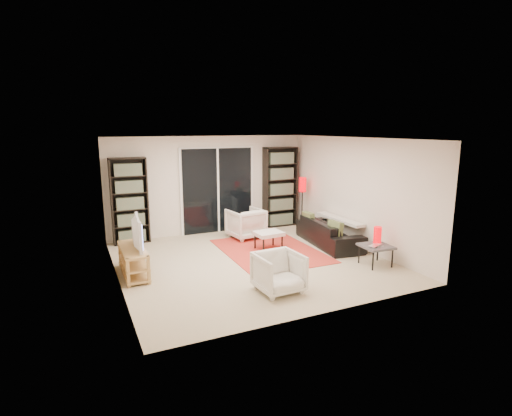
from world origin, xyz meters
The scene contains 20 objects.
floor centered at (0.00, 0.00, 0.00)m, with size 5.00×5.00×0.00m, color beige.
wall_back centered at (0.00, 2.50, 1.20)m, with size 5.00×0.02×2.40m, color silver.
wall_front centered at (0.00, -2.50, 1.20)m, with size 5.00×0.02×2.40m, color silver.
wall_left centered at (-2.50, 0.00, 1.20)m, with size 0.02×5.00×2.40m, color silver.
wall_right centered at (2.50, 0.00, 1.20)m, with size 0.02×5.00×2.40m, color silver.
ceiling centered at (0.00, 0.00, 2.40)m, with size 5.00×5.00×0.02m, color white.
sliding_door centered at (0.20, 2.46, 1.05)m, with size 1.92×0.08×2.16m.
bookshelf_left centered at (-1.95, 2.33, 0.98)m, with size 0.80×0.30×1.95m.
bookshelf_right centered at (1.90, 2.33, 1.05)m, with size 0.90×0.30×2.10m.
tv_stand centered at (-2.21, 0.22, 0.26)m, with size 0.39×1.23×0.50m.
tv centered at (-2.19, 0.22, 0.78)m, with size 0.97×0.13×0.56m, color black.
rug centered at (0.64, 0.44, 0.01)m, with size 1.89×2.56×0.01m, color red.
sofa centered at (2.07, 0.31, 0.29)m, with size 1.96×0.77×0.57m, color black.
armchair_back centered at (0.59, 1.61, 0.35)m, with size 0.76×0.78×0.71m, color silver.
armchair_front centered at (-0.20, -1.55, 0.32)m, with size 0.69×0.71×0.64m, color silver.
ottoman centered at (0.66, 0.54, 0.35)m, with size 0.60×0.50×0.40m.
side_table centered at (2.07, -1.23, 0.36)m, with size 0.59×0.59×0.40m.
laptop centered at (2.03, -1.31, 0.41)m, with size 0.33×0.22×0.03m, color silver.
table_lamp centered at (2.17, -1.14, 0.57)m, with size 0.15×0.15×0.33m, color #E90007.
floor_lamp centered at (2.24, 1.76, 1.03)m, with size 0.20×0.20×1.35m.
Camera 1 is at (-3.09, -6.88, 2.62)m, focal length 28.00 mm.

